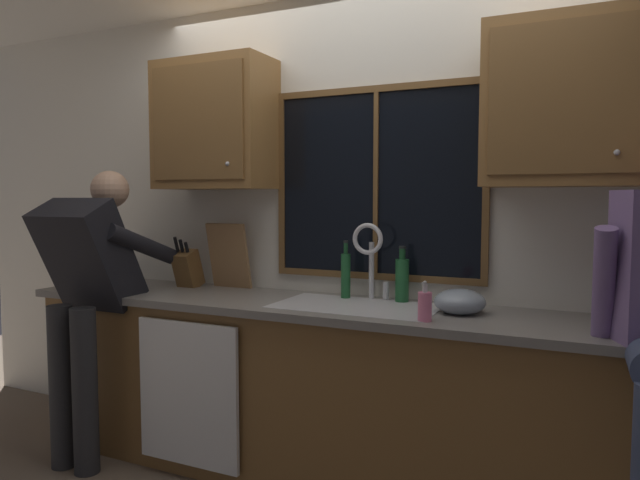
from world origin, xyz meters
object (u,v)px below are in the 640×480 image
at_px(mixing_bowl, 460,302).
at_px(bottle_tall_clear, 346,274).
at_px(soap_dispenser, 425,306).
at_px(knife_block, 188,269).
at_px(bottle_green_glass, 402,279).
at_px(person_standing, 88,285).
at_px(cutting_board, 229,256).

xyz_separation_m(mixing_bowl, bottle_tall_clear, (-0.63, 0.14, 0.07)).
distance_m(mixing_bowl, soap_dispenser, 0.26).
distance_m(knife_block, bottle_green_glass, 1.30).
relative_size(person_standing, bottle_tall_clear, 5.24).
bearing_deg(mixing_bowl, bottle_tall_clear, 167.27).
distance_m(person_standing, soap_dispenser, 1.83).
bearing_deg(mixing_bowl, bottle_green_glass, 153.30).
bearing_deg(bottle_green_glass, knife_block, -177.03).
relative_size(mixing_bowl, bottle_green_glass, 0.82).
bearing_deg(knife_block, person_standing, -121.78).
bearing_deg(cutting_board, person_standing, -134.53).
xyz_separation_m(knife_block, bottle_tall_clear, (1.00, 0.05, 0.02)).
bearing_deg(soap_dispenser, cutting_board, 162.41).
distance_m(knife_block, soap_dispenser, 1.56).
relative_size(cutting_board, bottle_green_glass, 1.36).
height_order(knife_block, bottle_tall_clear, bottle_tall_clear).
xyz_separation_m(person_standing, bottle_green_glass, (1.60, 0.55, 0.06)).
distance_m(soap_dispenser, bottle_green_glass, 0.46).
height_order(person_standing, bottle_tall_clear, person_standing).
height_order(knife_block, cutting_board, cutting_board).
bearing_deg(person_standing, soap_dispenser, 4.52).
bearing_deg(knife_block, soap_dispenser, -12.36).
bearing_deg(knife_block, bottle_green_glass, 2.97).
xyz_separation_m(soap_dispenser, bottle_tall_clear, (-0.53, 0.38, 0.06)).
bearing_deg(cutting_board, knife_block, -163.67).
relative_size(cutting_board, soap_dispenser, 2.21).
relative_size(person_standing, cutting_board, 4.12).
xyz_separation_m(person_standing, soap_dispenser, (1.82, 0.14, 0.01)).
relative_size(knife_block, mixing_bowl, 1.37).
xyz_separation_m(knife_block, cutting_board, (0.24, 0.07, 0.08)).
distance_m(bottle_green_glass, bottle_tall_clear, 0.30).
height_order(cutting_board, bottle_tall_clear, cutting_board).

